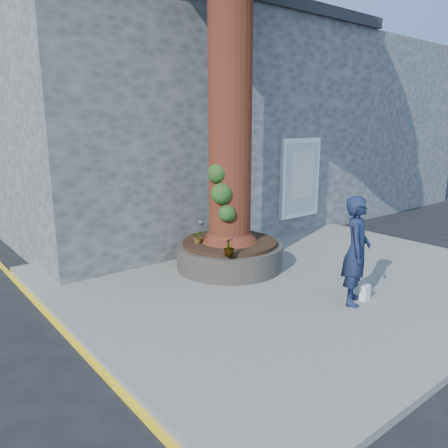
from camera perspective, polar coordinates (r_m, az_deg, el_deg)
ground at (r=7.83m, az=5.61°, el=-11.30°), size 120.00×120.00×0.00m
pavement at (r=9.45m, az=7.93°, el=-6.58°), size 9.00×8.00×0.12m
yellow_line at (r=7.15m, az=-19.01°, el=-14.49°), size 0.10×30.00×0.01m
stone_shop at (r=14.38m, az=-7.38°, el=12.77°), size 10.30×8.30×6.30m
neighbour_shop at (r=19.78m, az=13.25°, el=12.16°), size 6.00×8.00×6.00m
planter at (r=9.58m, az=0.74°, el=-3.97°), size 2.30×2.30×0.60m
man at (r=7.87m, az=16.91°, el=-3.36°), size 0.83×0.75×1.91m
woman at (r=10.72m, az=-3.32°, el=0.89°), size 0.85×0.68×1.68m
shopping_bag at (r=8.29m, az=17.94°, el=-8.53°), size 0.21×0.15×0.28m
plant_a at (r=10.60m, az=1.39°, el=0.49°), size 0.23×0.18×0.37m
plant_b at (r=10.43m, az=0.19°, el=0.32°), size 0.30×0.30×0.39m
plant_c at (r=8.37m, az=0.64°, el=-3.00°), size 0.25×0.25×0.37m
plant_d at (r=9.28m, az=-3.40°, el=-1.65°), size 0.34×0.35×0.29m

